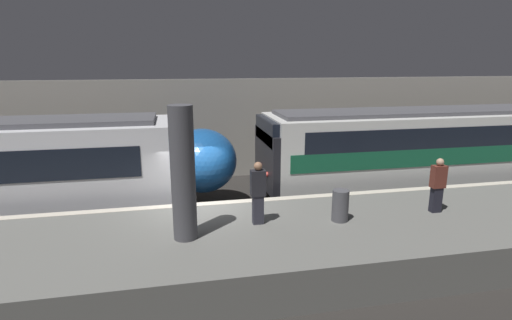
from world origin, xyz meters
TOP-DOWN VIEW (x-y plane):
  - ground_plane at (0.00, 0.00)m, footprint 120.00×120.00m
  - platform at (0.00, -2.23)m, footprint 40.00×4.47m
  - station_rear_barrier at (0.00, 6.23)m, footprint 50.00×0.15m
  - support_pillar_near at (-0.55, -2.40)m, footprint 0.57×0.57m
  - train_boxy at (10.52, 2.28)m, footprint 16.30×3.09m
  - person_waiting at (6.41, -2.09)m, footprint 0.38×0.24m
  - person_walking at (1.34, -1.90)m, footprint 0.38×0.24m
  - trash_bin at (3.52, -2.15)m, footprint 0.44×0.44m

SIDE VIEW (x-z plane):
  - ground_plane at x=0.00m, z-range 0.00..0.00m
  - platform at x=0.00m, z-range 0.00..1.05m
  - trash_bin at x=3.52m, z-range 1.04..1.89m
  - train_boxy at x=10.52m, z-range 0.05..3.42m
  - person_waiting at x=6.41m, z-range 1.08..2.63m
  - person_walking at x=1.34m, z-range 1.09..2.76m
  - station_rear_barrier at x=0.00m, z-range 0.00..4.43m
  - support_pillar_near at x=-0.55m, z-range 1.04..4.25m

